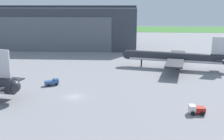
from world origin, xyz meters
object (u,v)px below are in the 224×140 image
object	(u,v)px
maintenance_hangar	(43,27)
baggage_tug	(196,109)
fuel_bowser	(52,82)
airliner_far_right	(174,57)

from	to	relation	value
maintenance_hangar	baggage_tug	distance (m)	111.56
maintenance_hangar	fuel_bowser	size ratio (longest dim) A/B	23.66
maintenance_hangar	airliner_far_right	distance (m)	80.82
maintenance_hangar	airliner_far_right	size ratio (longest dim) A/B	2.66
maintenance_hangar	baggage_tug	world-z (taller)	maintenance_hangar
maintenance_hangar	fuel_bowser	world-z (taller)	maintenance_hangar
airliner_far_right	baggage_tug	distance (m)	43.61
airliner_far_right	fuel_bowser	size ratio (longest dim) A/B	8.91
airliner_far_right	fuel_bowser	xyz separation A→B (m)	(-39.78, -24.20, -3.26)
baggage_tug	fuel_bowser	xyz separation A→B (m)	(-38.01, 19.26, -0.09)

